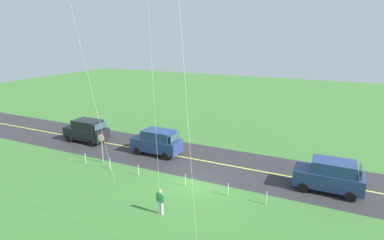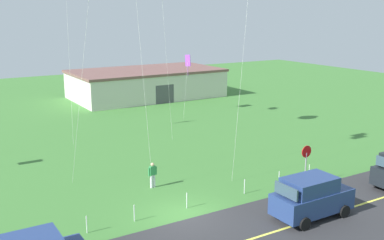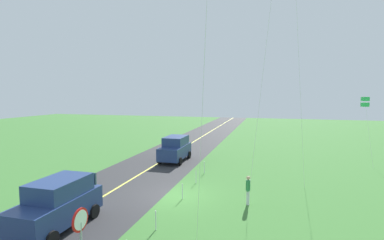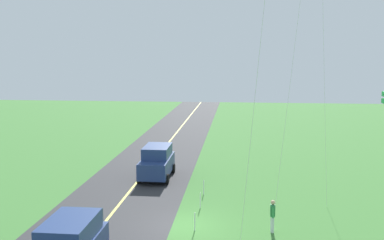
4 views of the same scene
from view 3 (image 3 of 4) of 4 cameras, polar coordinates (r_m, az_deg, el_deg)
name	(u,v)px [view 3 (image 3 of 4)]	position (r m, az deg, el deg)	size (l,w,h in m)	color
ground_plane	(174,196)	(18.07, -3.63, -14.80)	(120.00, 120.00, 0.10)	#3D7533
asphalt_road	(115,189)	(19.66, -15.02, -13.14)	(120.00, 7.00, 0.00)	#2D2D30
road_centre_stripe	(115,189)	(19.66, -15.02, -13.13)	(120.00, 0.16, 0.00)	#E5E04C
car_suv_foreground	(58,203)	(14.90, -25.14, -14.77)	(4.40, 2.12, 2.24)	navy
car_parked_west_near	(175,148)	(26.56, -3.36, -5.65)	(4.40, 2.12, 2.24)	navy
stop_sign	(81,231)	(10.28, -21.25, -19.93)	(0.76, 0.08, 2.56)	gray
person_adult_near	(248,189)	(16.64, 11.08, -13.32)	(0.58, 0.22, 1.60)	silver
kite_cyan_top	(365,102)	(29.58, 31.15, 3.10)	(2.10, 0.65, 5.89)	silver
fence_post_0	(204,168)	(22.52, 2.46, -9.44)	(0.05, 0.05, 0.90)	silver
fence_post_1	(196,177)	(20.14, 0.81, -11.19)	(0.05, 0.05, 0.90)	silver
fence_post_2	(182,192)	(17.24, -1.93, -14.02)	(0.05, 0.05, 0.90)	silver
fence_post_3	(156,220)	(13.75, -7.21, -19.18)	(0.05, 0.05, 0.90)	silver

